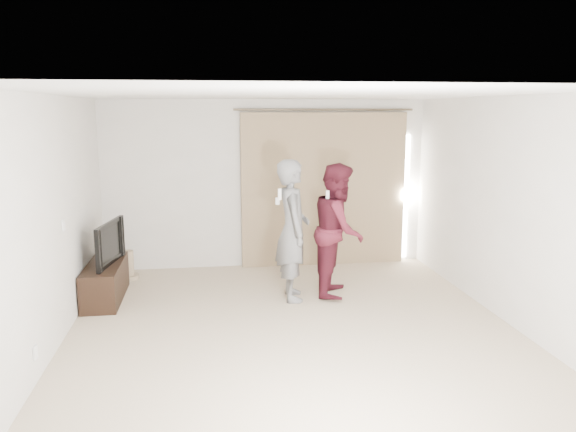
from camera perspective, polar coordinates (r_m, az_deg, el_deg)
The scene contains 10 objects.
floor at distance 6.44m, azimuth 0.55°, elevation -11.54°, with size 5.50×5.50×0.00m, color #C4B493.
wall_back at distance 8.76m, azimuth -2.20°, elevation 3.27°, with size 5.00×0.04×2.60m, color silver.
wall_left at distance 6.20m, azimuth -22.89°, elevation -0.73°, with size 0.04×5.50×2.60m.
ceiling at distance 5.96m, azimuth 0.60°, elevation 12.26°, with size 5.00×5.50×0.01m, color white.
curtain at distance 8.85m, azimuth 3.75°, elevation 2.70°, with size 2.80×0.11×2.46m.
tv_console at distance 7.73m, azimuth -18.06°, elevation -6.34°, with size 0.43×1.25×0.48m, color black.
tv at distance 7.60m, azimuth -18.28°, elevation -2.61°, with size 0.96×0.13×0.55m, color black.
scratching_post at distance 8.58m, azimuth -15.95°, elevation -5.04°, with size 0.31×0.31×0.42m.
person_man at distance 7.23m, azimuth 0.47°, elevation -1.44°, with size 0.45×0.67×1.83m.
person_woman at distance 7.45m, azimuth 5.17°, elevation -1.38°, with size 0.91×1.02×1.76m.
Camera 1 is at (-0.92, -5.89, 2.45)m, focal length 35.00 mm.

